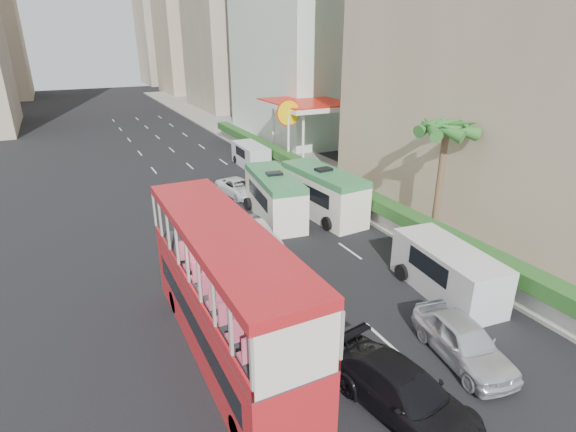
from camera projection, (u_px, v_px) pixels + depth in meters
ground_plane at (361, 310)px, 19.27m from camera, size 200.00×200.00×0.00m
double_decker_bus at (225, 293)px, 15.83m from camera, size 2.50×11.00×5.06m
car_silver_lane_a at (252, 247)px, 25.05m from camera, size 2.02×4.71×1.51m
car_silver_lane_b at (460, 358)px, 16.41m from camera, size 2.55×4.77×1.54m
car_black at (401, 412)px, 14.07m from camera, size 3.02×5.59×1.54m
van_asset at (239, 195)px, 33.19m from camera, size 2.65×4.57×1.20m
minibus_near at (275, 197)px, 28.50m from camera, size 3.09×6.81×2.91m
minibus_far at (323, 193)px, 28.97m from camera, size 2.72×6.94×3.02m
panel_van_near at (447, 271)px, 20.22m from camera, size 2.83×5.78×2.23m
panel_van_far at (251, 155)px, 40.31m from camera, size 2.08×4.95×1.96m
sidewalk at (287, 156)px, 43.72m from camera, size 6.00×120.00×0.18m
kerb_wall at (320, 185)px, 33.21m from camera, size 0.30×44.00×1.00m
hedge at (320, 174)px, 32.90m from camera, size 1.10×44.00×0.70m
palm_tree at (439, 185)px, 24.59m from camera, size 0.36×0.36×6.40m
shell_station at (307, 131)px, 41.49m from camera, size 6.50×8.00×5.50m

